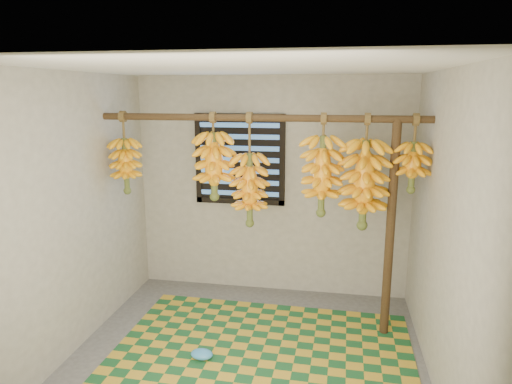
% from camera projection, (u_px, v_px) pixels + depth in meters
% --- Properties ---
extents(floor, '(3.00, 3.00, 0.01)m').
position_uv_depth(floor, '(244.00, 362.00, 3.85)').
color(floor, '#4F4F4F').
rests_on(floor, ground).
extents(ceiling, '(3.00, 3.00, 0.01)m').
position_uv_depth(ceiling, '(243.00, 67.00, 3.33)').
color(ceiling, silver).
rests_on(ceiling, wall_back).
extents(wall_back, '(3.00, 0.01, 2.40)m').
position_uv_depth(wall_back, '(271.00, 187.00, 5.04)').
color(wall_back, gray).
rests_on(wall_back, floor).
extents(wall_left, '(0.01, 3.00, 2.40)m').
position_uv_depth(wall_left, '(69.00, 216.00, 3.85)').
color(wall_left, gray).
rests_on(wall_left, floor).
extents(wall_right, '(0.01, 3.00, 2.40)m').
position_uv_depth(wall_right, '(445.00, 236.00, 3.33)').
color(wall_right, gray).
rests_on(wall_right, floor).
extents(window, '(1.00, 0.04, 1.00)m').
position_uv_depth(window, '(240.00, 160.00, 5.00)').
color(window, black).
rests_on(window, wall_back).
extents(hanging_pole, '(3.00, 0.06, 0.06)m').
position_uv_depth(hanging_pole, '(259.00, 118.00, 4.09)').
color(hanging_pole, '#443119').
rests_on(hanging_pole, wall_left).
extents(support_post, '(0.08, 0.08, 2.00)m').
position_uv_depth(support_post, '(390.00, 232.00, 4.10)').
color(support_post, '#443119').
rests_on(support_post, floor).
extents(woven_mat, '(2.62, 2.11, 0.01)m').
position_uv_depth(woven_mat, '(260.00, 360.00, 3.86)').
color(woven_mat, '#185127').
rests_on(woven_mat, floor).
extents(plastic_bag, '(0.20, 0.15, 0.08)m').
position_uv_depth(plastic_bag, '(202.00, 354.00, 3.87)').
color(plastic_bag, '#378CD0').
rests_on(plastic_bag, woven_mat).
extents(banana_bunch_a, '(0.29, 0.29, 0.79)m').
position_uv_depth(banana_bunch_a, '(126.00, 166.00, 4.42)').
color(banana_bunch_a, brown).
rests_on(banana_bunch_a, hanging_pole).
extents(banana_bunch_b, '(0.36, 0.36, 0.81)m').
position_uv_depth(banana_bunch_b, '(214.00, 166.00, 4.26)').
color(banana_bunch_b, brown).
rests_on(banana_bunch_b, hanging_pole).
extents(banana_bunch_c, '(0.34, 0.34, 1.06)m').
position_uv_depth(banana_bunch_c, '(250.00, 190.00, 4.25)').
color(banana_bunch_c, brown).
rests_on(banana_bunch_c, hanging_pole).
extents(banana_bunch_d, '(0.35, 0.35, 0.92)m').
position_uv_depth(banana_bunch_d, '(322.00, 176.00, 4.10)').
color(banana_bunch_d, brown).
rests_on(banana_bunch_d, hanging_pole).
extents(banana_bunch_e, '(0.40, 0.40, 1.02)m').
position_uv_depth(banana_bunch_e, '(364.00, 185.00, 4.05)').
color(banana_bunch_e, brown).
rests_on(banana_bunch_e, hanging_pole).
extents(banana_bunch_f, '(0.31, 0.31, 0.68)m').
position_uv_depth(banana_bunch_f, '(412.00, 167.00, 3.94)').
color(banana_bunch_f, brown).
rests_on(banana_bunch_f, hanging_pole).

